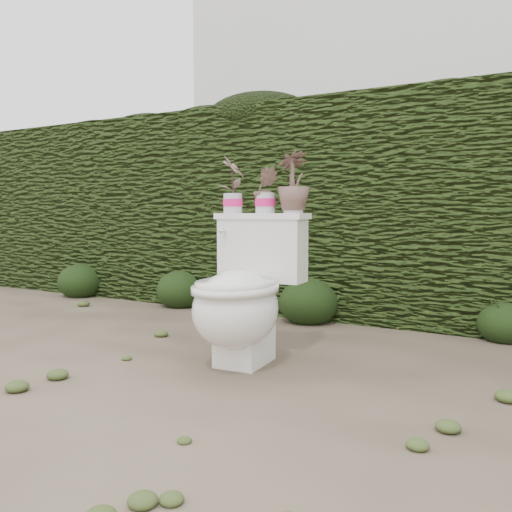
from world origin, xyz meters
The scene contains 11 objects.
ground centered at (0.00, 0.00, 0.00)m, with size 60.00×60.00×0.00m, color #7E6C56.
hedge centered at (0.00, 1.60, 0.80)m, with size 8.00×1.00×1.60m, color #354C19.
house_wall centered at (0.60, 6.00, 2.00)m, with size 8.00×3.50×4.00m, color silver.
toilet centered at (0.11, -0.11, 0.36)m, with size 0.51×0.71×0.78m.
potted_plant_left centered at (-0.10, 0.11, 0.93)m, with size 0.16×0.11×0.30m, color #24611E.
potted_plant_center centered at (0.10, 0.13, 0.89)m, with size 0.13×0.10×0.23m, color #24611E.
potted_plant_right centered at (0.26, 0.14, 0.93)m, with size 0.17×0.17×0.31m, color #24611E.
liriope_clump_0 centered at (-2.38, 1.07, 0.17)m, with size 0.41×0.41×0.33m, color #1F3211.
liriope_clump_1 centered at (-1.24, 1.11, 0.16)m, with size 0.41×0.41×0.33m, color #1F3211.
liriope_clump_2 centered at (-0.05, 1.03, 0.17)m, with size 0.42×0.42×0.34m, color #1F3211.
liriope_clump_3 centered at (1.22, 1.12, 0.13)m, with size 0.33×0.33×0.27m, color #1F3211.
Camera 1 is at (1.52, -2.45, 0.78)m, focal length 38.00 mm.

